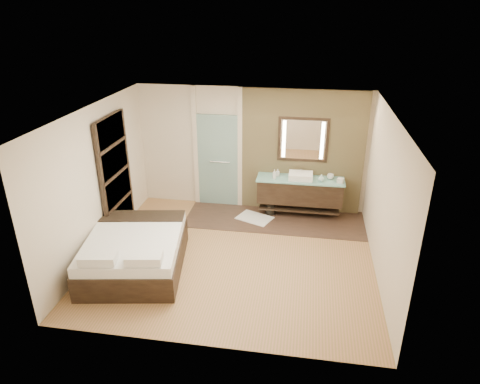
% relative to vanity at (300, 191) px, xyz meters
% --- Properties ---
extents(floor, '(5.00, 5.00, 0.00)m').
position_rel_vanity_xyz_m(floor, '(-1.10, -1.92, -0.58)').
color(floor, olive).
rests_on(floor, ground).
extents(tile_strip, '(3.80, 1.30, 0.01)m').
position_rel_vanity_xyz_m(tile_strip, '(-0.50, -0.32, -0.57)').
color(tile_strip, '#36261D').
rests_on(tile_strip, floor).
extents(stone_wall, '(2.60, 0.08, 2.70)m').
position_rel_vanity_xyz_m(stone_wall, '(0.00, 0.29, 0.77)').
color(stone_wall, tan).
rests_on(stone_wall, floor).
extents(vanity, '(1.85, 0.55, 0.88)m').
position_rel_vanity_xyz_m(vanity, '(0.00, 0.00, 0.00)').
color(vanity, black).
rests_on(vanity, stone_wall).
extents(mirror_unit, '(1.06, 0.04, 0.96)m').
position_rel_vanity_xyz_m(mirror_unit, '(0.00, 0.24, 1.07)').
color(mirror_unit, black).
rests_on(mirror_unit, stone_wall).
extents(frosted_door, '(1.10, 0.12, 2.70)m').
position_rel_vanity_xyz_m(frosted_door, '(-1.85, 0.28, 0.56)').
color(frosted_door, '#BBEDE5').
rests_on(frosted_door, floor).
extents(shoji_partition, '(0.06, 1.20, 2.40)m').
position_rel_vanity_xyz_m(shoji_partition, '(-3.53, -1.32, 0.63)').
color(shoji_partition, black).
rests_on(shoji_partition, floor).
extents(bed, '(1.92, 2.25, 0.77)m').
position_rel_vanity_xyz_m(bed, '(-2.75, -2.52, -0.26)').
color(bed, black).
rests_on(bed, floor).
extents(bath_mat, '(0.86, 0.74, 0.02)m').
position_rel_vanity_xyz_m(bath_mat, '(-0.93, -0.34, -0.56)').
color(bath_mat, white).
rests_on(bath_mat, floor).
extents(waste_bin, '(0.28, 0.28, 0.27)m').
position_rel_vanity_xyz_m(waste_bin, '(-0.62, -0.07, -0.45)').
color(waste_bin, black).
rests_on(waste_bin, floor).
extents(tissue_box, '(0.15, 0.15, 0.10)m').
position_rel_vanity_xyz_m(tissue_box, '(0.82, -0.11, 0.33)').
color(tissue_box, silver).
rests_on(tissue_box, vanity).
extents(soap_bottle_a, '(0.10, 0.10, 0.20)m').
position_rel_vanity_xyz_m(soap_bottle_a, '(-0.55, -0.10, 0.39)').
color(soap_bottle_a, silver).
rests_on(soap_bottle_a, vanity).
extents(soap_bottle_b, '(0.09, 0.09, 0.15)m').
position_rel_vanity_xyz_m(soap_bottle_b, '(-0.50, 0.07, 0.36)').
color(soap_bottle_b, '#B2B2B2').
rests_on(soap_bottle_b, vanity).
extents(soap_bottle_c, '(0.15, 0.15, 0.16)m').
position_rel_vanity_xyz_m(soap_bottle_c, '(0.43, -0.10, 0.36)').
color(soap_bottle_c, '#A3CDCB').
rests_on(soap_bottle_c, vanity).
extents(cup, '(0.18, 0.18, 0.11)m').
position_rel_vanity_xyz_m(cup, '(0.62, 0.08, 0.34)').
color(cup, white).
rests_on(cup, vanity).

